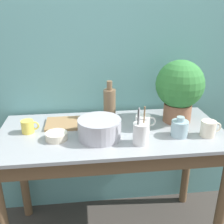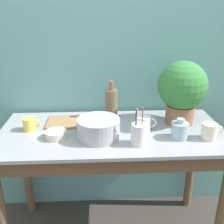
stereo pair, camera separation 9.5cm
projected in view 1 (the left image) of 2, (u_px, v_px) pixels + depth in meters
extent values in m
cube|color=#609E9E|center=(106.00, 55.00, 1.77)|extent=(6.00, 0.05, 2.40)
cylinder|color=brown|center=(221.00, 207.00, 1.56)|extent=(0.06, 0.06, 0.79)
cylinder|color=brown|center=(22.00, 171.00, 1.90)|extent=(0.06, 0.06, 0.79)
cylinder|color=brown|center=(187.00, 160.00, 2.04)|extent=(0.06, 0.06, 0.79)
cube|color=brown|center=(118.00, 165.00, 1.36)|extent=(1.25, 0.02, 0.10)
cube|color=#93999E|center=(112.00, 132.00, 1.58)|extent=(1.35, 0.62, 0.02)
cylinder|color=#8C5B42|center=(177.00, 112.00, 1.69)|extent=(0.18, 0.18, 0.12)
sphere|color=#337A38|center=(180.00, 84.00, 1.62)|extent=(0.30, 0.30, 0.30)
cylinder|color=#A8A8B2|center=(100.00, 129.00, 1.47)|extent=(0.24, 0.24, 0.11)
cylinder|color=brown|center=(110.00, 105.00, 1.70)|extent=(0.08, 0.08, 0.20)
cylinder|color=brown|center=(110.00, 85.00, 1.65)|extent=(0.04, 0.04, 0.06)
cylinder|color=#93B2BC|center=(180.00, 129.00, 1.49)|extent=(0.10, 0.10, 0.09)
cylinder|color=#93B2BC|center=(181.00, 119.00, 1.47)|extent=(0.04, 0.04, 0.03)
cylinder|color=white|center=(143.00, 123.00, 1.57)|extent=(0.09, 0.09, 0.09)
torus|color=white|center=(151.00, 122.00, 1.57)|extent=(0.06, 0.01, 0.06)
cylinder|color=beige|center=(208.00, 129.00, 1.49)|extent=(0.08, 0.08, 0.09)
torus|color=beige|center=(216.00, 127.00, 1.50)|extent=(0.06, 0.01, 0.06)
cylinder|color=#E5CC4C|center=(28.00, 127.00, 1.53)|extent=(0.07, 0.07, 0.08)
torus|color=#E5CC4C|center=(35.00, 126.00, 1.54)|extent=(0.05, 0.01, 0.05)
cylinder|color=beige|center=(56.00, 136.00, 1.46)|extent=(0.12, 0.12, 0.04)
cylinder|color=silver|center=(141.00, 134.00, 1.40)|extent=(0.09, 0.09, 0.12)
cylinder|color=#333333|center=(138.00, 127.00, 1.38)|extent=(0.01, 0.01, 0.20)
cylinder|color=olive|center=(144.00, 125.00, 1.40)|extent=(0.01, 0.03, 0.21)
cylinder|color=#B7B7BC|center=(139.00, 127.00, 1.37)|extent=(0.01, 0.03, 0.21)
cube|color=#99754C|center=(65.00, 123.00, 1.65)|extent=(0.23, 0.19, 0.02)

